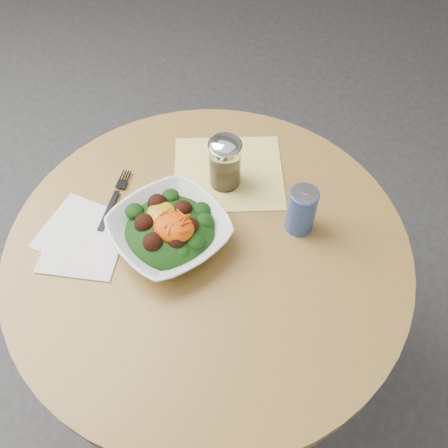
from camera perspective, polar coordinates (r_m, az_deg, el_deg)
name	(u,v)px	position (r m, az deg, el deg)	size (l,w,h in m)	color
ground	(213,366)	(1.78, -1.21, -15.96)	(6.00, 6.00, 0.00)	#303032
table	(210,289)	(1.27, -1.64, -7.46)	(0.90, 0.90, 0.75)	black
cloth_napkin	(228,173)	(1.23, 0.50, 5.88)	(0.26, 0.24, 0.00)	yellow
paper_napkins	(82,238)	(1.16, -15.92, -1.52)	(0.22, 0.22, 0.00)	white
salad_bowl	(170,230)	(1.09, -6.24, -0.72)	(0.32, 0.32, 0.09)	white
fork	(115,197)	(1.21, -12.32, 3.01)	(0.06, 0.18, 0.00)	black
spice_shaker	(225,163)	(1.16, 0.12, 7.04)	(0.08, 0.08, 0.14)	silver
beverage_can	(302,210)	(1.10, 8.87, 1.56)	(0.06, 0.06, 0.12)	#0D2495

